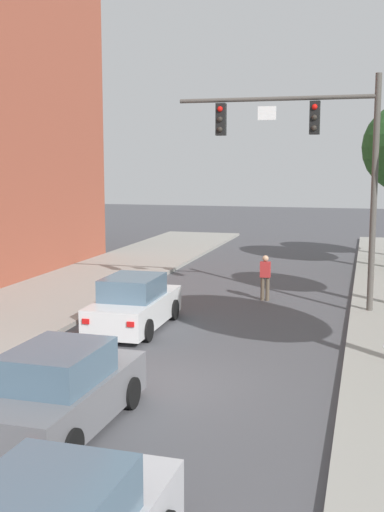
% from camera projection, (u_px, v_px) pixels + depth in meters
% --- Properties ---
extents(ground_plane, '(120.00, 120.00, 0.00)m').
position_uv_depth(ground_plane, '(154.00, 385.00, 14.18)').
color(ground_plane, '#4C4C51').
extents(traffic_signal_mast, '(6.50, 0.38, 7.50)m').
position_uv_depth(traffic_signal_mast, '(317.00, 149.00, 20.56)').
color(traffic_signal_mast, '#514C47').
rests_on(traffic_signal_mast, sidewalk_right).
extents(car_lead_white, '(1.88, 4.26, 1.60)m').
position_uv_depth(car_lead_white, '(134.00, 305.00, 18.98)').
color(car_lead_white, silver).
rests_on(car_lead_white, ground).
extents(car_following_grey, '(1.90, 4.27, 1.60)m').
position_uv_depth(car_following_grey, '(61.00, 392.00, 11.71)').
color(car_following_grey, slate).
rests_on(car_following_grey, ground).
extents(pedestrian_crossing_road, '(0.36, 0.22, 1.64)m').
position_uv_depth(pedestrian_crossing_road, '(265.00, 275.00, 22.87)').
color(pedestrian_crossing_road, brown).
rests_on(pedestrian_crossing_road, ground).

